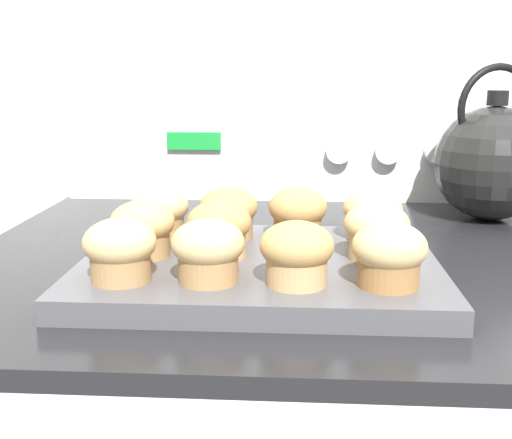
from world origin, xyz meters
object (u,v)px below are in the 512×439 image
Objects in this scene: muffin_r0_c0 at (120,249)px; muffin_r1_c0 at (143,228)px; muffin_r1_c3 at (376,231)px; muffin_r2_c2 at (298,213)px; muffin_r0_c2 at (297,253)px; muffin_r2_c0 at (160,212)px; tea_kettle at (493,161)px; muffin_r0_c3 at (389,254)px; muffin_r2_c3 at (372,214)px; muffin_r2_c1 at (229,212)px; muffin_r1_c1 at (219,228)px; muffin_pan at (260,268)px; muffin_r0_c1 at (208,250)px.

muffin_r0_c0 and muffin_r1_c0 have the same top height.
muffin_r1_c3 is 0.11m from muffin_r2_c2.
muffin_r0_c2 is at bearing -0.20° from muffin_r0_c0.
tea_kettle is at bearing 26.33° from muffin_r2_c0.
muffin_r0_c3 is 1.00× the size of muffin_r2_c2.
muffin_r2_c0 is 0.23m from muffin_r2_c3.
muffin_r2_c1 is at bearing 45.04° from muffin_r1_c0.
muffin_r0_c2 is 1.00× the size of muffin_r2_c1.
muffin_r1_c3 and muffin_r2_c2 have the same top height.
muffin_r0_c0 is at bearing -90.98° from muffin_r2_c0.
muffin_r0_c2 and muffin_r1_c1 have the same top height.
muffin_r2_c3 is (0.16, 0.00, 0.00)m from muffin_r2_c1.
muffin_r2_c1 is (-0.04, 0.08, 0.04)m from muffin_pan.
muffin_r2_c3 is (0.08, 0.15, 0.00)m from muffin_r0_c2.
muffin_r1_c1 is at bearing 177.58° from muffin_pan.
muffin_r0_c3 is at bearing -33.75° from muffin_r2_c0.
muffin_r2_c3 is at bearing 86.68° from muffin_r1_c3.
muffin_r0_c3 is at bearing 0.02° from muffin_r0_c0.
muffin_r0_c2 is 0.17m from muffin_r2_c3.
muffin_r0_c1 is at bearing 1.68° from muffin_r0_c0.
muffin_r0_c3 and muffin_r1_c3 have the same top height.
muffin_r0_c3 is 1.00× the size of muffin_r2_c1.
muffin_r0_c2 and muffin_r1_c0 have the same top height.
muffin_r2_c2 is at bearing 44.72° from muffin_r1_c1.
muffin_r2_c1 and muffin_r2_c2 have the same top height.
muffin_r1_c0 and muffin_r2_c3 have the same top height.
muffin_r0_c0 is at bearing 179.80° from muffin_r0_c2.
tea_kettle is (0.42, 0.36, 0.03)m from muffin_r0_c0.
tea_kettle is at bearing 46.17° from muffin_r0_c1.
tea_kettle is at bearing 53.49° from muffin_r0_c2.
muffin_r0_c0 is 0.08m from muffin_r0_c1.
muffin_r0_c0 is 0.55m from tea_kettle.
muffin_r2_c0 is at bearing 134.47° from muffin_r0_c2.
muffin_r1_c0 is at bearing -179.10° from muffin_r1_c3.
muffin_r1_c0 is at bearing -145.97° from tea_kettle.
muffin_r0_c3 and muffin_r2_c2 have the same top height.
muffin_pan is at bearing -2.42° from muffin_r1_c1.
muffin_r2_c0 is at bearing 89.02° from muffin_r0_c0.
muffin_r2_c2 is 0.34m from tea_kettle.
muffin_r1_c1 is at bearing -154.78° from muffin_r2_c3.
muffin_r2_c2 is at bearing 64.69° from muffin_pan.
muffin_r2_c3 is at bearing 25.22° from muffin_r1_c1.
muffin_r2_c3 is (0.08, -0.00, 0.00)m from muffin_r2_c2.
muffin_r2_c2 is 0.30× the size of tea_kettle.
muffin_r1_c3 is at bearing 27.05° from muffin_r0_c1.
muffin_r1_c1 is (0.08, 0.08, 0.00)m from muffin_r0_c0.
muffin_r0_c0 is 1.00× the size of muffin_r0_c1.
muffin_r1_c0 is at bearing 152.93° from muffin_r0_c2.
muffin_r0_c2 is 0.30× the size of tea_kettle.
muffin_r0_c0 is at bearing -139.43° from tea_kettle.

